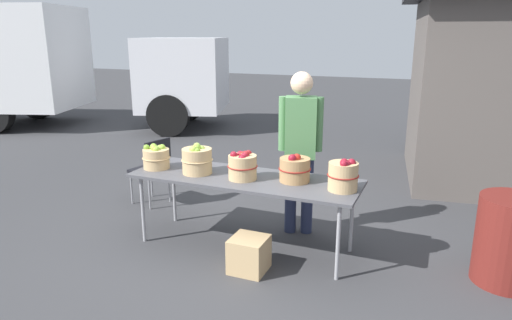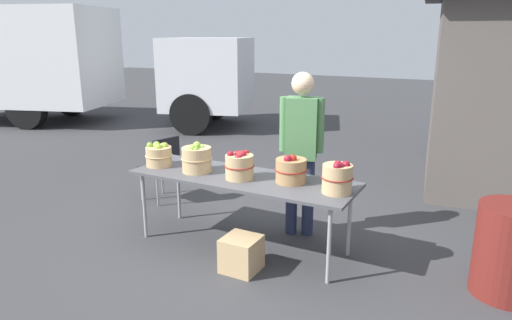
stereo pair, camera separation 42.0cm
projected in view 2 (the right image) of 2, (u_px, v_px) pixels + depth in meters
ground_plane at (243, 245)px, 4.78m from camera, size 40.00×40.00×0.00m
market_table at (242, 180)px, 4.60m from camera, size 2.30×0.76×0.75m
apple_basket_green_0 at (159, 155)px, 4.94m from camera, size 0.29×0.29×0.26m
apple_basket_green_1 at (197, 159)px, 4.72m from camera, size 0.32×0.32×0.31m
apple_basket_red_0 at (239, 165)px, 4.49m from camera, size 0.30×0.30×0.29m
apple_basket_red_1 at (291, 170)px, 4.38m from camera, size 0.31×0.31×0.28m
apple_basket_red_2 at (337, 178)px, 4.08m from camera, size 0.29×0.29×0.31m
vendor_adult at (301, 142)px, 4.81m from camera, size 0.45×0.31×1.76m
box_truck at (65, 62)px, 11.16m from camera, size 7.98×4.48×2.75m
folding_chair at (162, 164)px, 5.94m from camera, size 0.48×0.48×0.86m
trash_barrel at (511, 251)px, 3.80m from camera, size 0.58×0.58×0.79m
produce_crate at (241, 254)px, 4.25m from camera, size 0.32×0.32×0.32m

